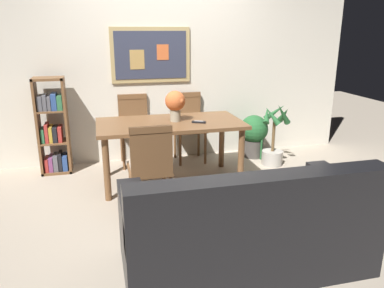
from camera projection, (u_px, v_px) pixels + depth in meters
ground_plane at (189, 198)px, 4.03m from camera, size 12.00×12.00×0.00m
wall_back_with_painting at (163, 63)px, 4.99m from camera, size 5.20×0.14×2.60m
dining_table at (170, 130)px, 4.28m from camera, size 1.63×0.85×0.72m
dining_chair_near_left at (150, 163)px, 3.50m from camera, size 0.40×0.41×0.91m
dining_chair_far_left at (134, 124)px, 4.95m from camera, size 0.40×0.41×0.91m
dining_chair_far_right at (188, 121)px, 5.09m from camera, size 0.40×0.41×0.91m
leather_couch at (246, 230)px, 2.76m from camera, size 1.80×0.84×0.84m
bookshelf at (53, 130)px, 4.61m from camera, size 0.36×0.28×1.18m
potted_ivy at (254, 134)px, 5.25m from camera, size 0.39×0.39×0.60m
potted_palm at (274, 141)px, 4.93m from camera, size 0.40×0.43×0.86m
flower_vase at (175, 103)px, 4.23m from camera, size 0.23×0.23×0.35m
tv_remote at (199, 122)px, 4.20m from camera, size 0.16×0.11×0.02m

